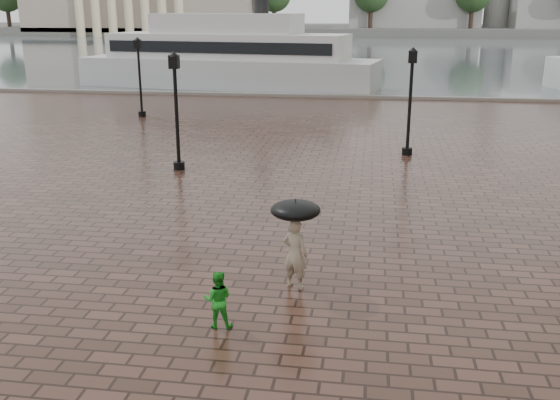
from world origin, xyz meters
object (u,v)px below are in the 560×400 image
object	(u,v)px
street_lamps	(232,93)
child_pedestrian	(218,299)
ferry_near	(228,57)
adult_pedestrian	(295,254)

from	to	relation	value
street_lamps	child_pedestrian	bearing A→B (deg)	-78.37
street_lamps	ferry_near	size ratio (longest dim) A/B	0.63
adult_pedestrian	street_lamps	bearing A→B (deg)	-51.25
child_pedestrian	ferry_near	distance (m)	40.23
street_lamps	ferry_near	world-z (taller)	ferry_near
child_pedestrian	ferry_near	xyz separation A→B (m)	(-8.85, 39.21, 1.78)
child_pedestrian	street_lamps	bearing A→B (deg)	-85.03
adult_pedestrian	child_pedestrian	world-z (taller)	adult_pedestrian
street_lamps	adult_pedestrian	world-z (taller)	street_lamps
street_lamps	child_pedestrian	distance (m)	17.99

